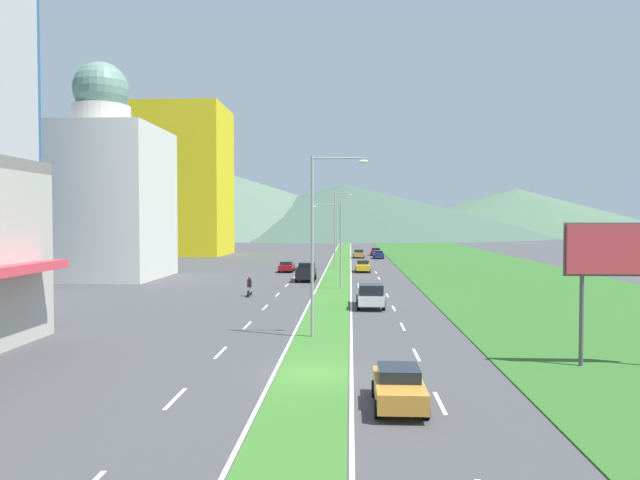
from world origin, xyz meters
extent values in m
plane|color=#424244|center=(0.00, 0.00, 0.00)|extent=(600.00, 600.00, 0.00)
cube|color=#387028|center=(0.00, 60.00, 0.03)|extent=(3.20, 240.00, 0.06)
cube|color=#2D6023|center=(20.60, 60.00, 0.03)|extent=(24.00, 240.00, 0.06)
cube|color=silver|center=(-5.10, -3.91, 0.01)|extent=(0.16, 2.80, 0.01)
cube|color=silver|center=(-5.10, 4.14, 0.01)|extent=(0.16, 2.80, 0.01)
cube|color=silver|center=(-5.10, 12.19, 0.01)|extent=(0.16, 2.80, 0.01)
cube|color=silver|center=(-5.10, 20.24, 0.01)|extent=(0.16, 2.80, 0.01)
cube|color=silver|center=(-5.10, 28.28, 0.01)|extent=(0.16, 2.80, 0.01)
cube|color=silver|center=(-5.10, 36.33, 0.01)|extent=(0.16, 2.80, 0.01)
cube|color=silver|center=(-5.10, 44.38, 0.01)|extent=(0.16, 2.80, 0.01)
cube|color=silver|center=(-5.10, 52.43, 0.01)|extent=(0.16, 2.80, 0.01)
cube|color=silver|center=(5.10, -3.91, 0.01)|extent=(0.16, 2.80, 0.01)
cube|color=silver|center=(5.10, 4.14, 0.01)|extent=(0.16, 2.80, 0.01)
cube|color=silver|center=(5.10, 12.19, 0.01)|extent=(0.16, 2.80, 0.01)
cube|color=silver|center=(5.10, 20.24, 0.01)|extent=(0.16, 2.80, 0.01)
cube|color=silver|center=(5.10, 28.28, 0.01)|extent=(0.16, 2.80, 0.01)
cube|color=silver|center=(5.10, 36.33, 0.01)|extent=(0.16, 2.80, 0.01)
cube|color=silver|center=(5.10, 44.38, 0.01)|extent=(0.16, 2.80, 0.01)
cube|color=silver|center=(5.10, 52.43, 0.01)|extent=(0.16, 2.80, 0.01)
cube|color=silver|center=(-1.75, 60.00, 0.01)|extent=(0.16, 240.00, 0.01)
cube|color=silver|center=(1.75, 60.00, 0.01)|extent=(0.16, 240.00, 0.01)
cube|color=silver|center=(-28.12, 43.36, 9.01)|extent=(14.10, 14.10, 18.01)
cylinder|color=beige|center=(-28.12, 43.36, 19.31)|extent=(6.81, 6.81, 2.59)
sphere|color=slate|center=(-28.12, 43.36, 22.55)|extent=(6.48, 6.48, 6.48)
cube|color=yellow|center=(-31.65, 91.39, 14.82)|extent=(16.71, 16.71, 29.64)
cone|color=#516B56|center=(-64.98, 252.59, 15.87)|extent=(204.63, 204.63, 31.73)
cone|color=#3D5647|center=(-0.52, 246.84, 11.65)|extent=(190.48, 190.48, 23.30)
cone|color=#47664C|center=(83.80, 273.86, 11.42)|extent=(159.80, 159.80, 22.85)
cylinder|color=#99999E|center=(-0.56, 8.37, 5.36)|extent=(0.18, 0.18, 10.72)
cylinder|color=#99999E|center=(0.94, 8.39, 10.57)|extent=(3.00, 0.14, 0.10)
ellipsoid|color=silver|center=(2.44, 8.41, 10.37)|extent=(0.56, 0.28, 0.20)
cylinder|color=#99999E|center=(0.71, 32.96, 4.33)|extent=(0.18, 0.18, 8.66)
cylinder|color=#99999E|center=(-0.66, 32.93, 8.51)|extent=(2.74, 0.15, 0.10)
ellipsoid|color=silver|center=(-2.03, 32.90, 8.31)|extent=(0.56, 0.28, 0.20)
cylinder|color=#99999E|center=(-0.56, 57.54, 5.46)|extent=(0.18, 0.18, 10.92)
cylinder|color=#99999E|center=(0.55, 57.63, 10.77)|extent=(2.24, 0.27, 0.10)
ellipsoid|color=silver|center=(1.67, 57.71, 10.57)|extent=(0.56, 0.28, 0.20)
cylinder|color=#4C4C51|center=(12.59, 2.01, 2.21)|extent=(0.20, 0.20, 4.42)
cube|color=#D83847|center=(14.37, 1.91, 5.57)|extent=(5.10, 0.16, 2.32)
cube|color=#4C4C51|center=(14.37, 2.03, 5.57)|extent=(5.30, 0.08, 2.52)
cube|color=#C6842D|center=(3.23, 82.85, 0.66)|extent=(1.87, 4.01, 0.68)
cube|color=black|center=(3.23, 83.01, 1.27)|extent=(1.61, 1.77, 0.54)
cylinder|color=black|center=(4.13, 81.60, 0.32)|extent=(0.22, 0.64, 0.64)
cylinder|color=black|center=(2.33, 81.60, 0.32)|extent=(0.22, 0.64, 0.64)
cylinder|color=black|center=(4.13, 84.09, 0.32)|extent=(0.22, 0.64, 0.64)
cylinder|color=black|center=(2.33, 84.09, 0.32)|extent=(0.22, 0.64, 0.64)
cube|color=maroon|center=(-6.89, 52.69, 0.66)|extent=(1.80, 4.32, 0.68)
cube|color=black|center=(-6.89, 52.52, 1.22)|extent=(1.55, 1.90, 0.45)
cylinder|color=black|center=(-7.75, 54.03, 0.32)|extent=(0.22, 0.64, 0.64)
cylinder|color=black|center=(-6.02, 54.03, 0.32)|extent=(0.22, 0.64, 0.64)
cylinder|color=black|center=(-7.75, 51.35, 0.32)|extent=(0.22, 0.64, 0.64)
cylinder|color=black|center=(-6.02, 51.35, 0.32)|extent=(0.22, 0.64, 0.64)
cube|color=#C6842D|center=(3.50, -4.49, 0.68)|extent=(1.77, 4.08, 0.71)
cube|color=black|center=(3.50, -4.33, 1.25)|extent=(1.52, 1.80, 0.45)
cylinder|color=black|center=(4.34, -5.76, 0.32)|extent=(0.22, 0.64, 0.64)
cylinder|color=black|center=(2.65, -5.76, 0.32)|extent=(0.22, 0.64, 0.64)
cylinder|color=black|center=(4.34, -3.23, 0.32)|extent=(0.22, 0.64, 0.64)
cylinder|color=black|center=(2.65, -3.23, 0.32)|extent=(0.22, 0.64, 0.64)
cube|color=yellow|center=(3.36, 53.21, 0.68)|extent=(1.79, 4.75, 0.73)
cube|color=black|center=(3.36, 53.40, 1.31)|extent=(1.54, 2.09, 0.53)
cylinder|color=black|center=(4.22, 51.74, 0.32)|extent=(0.22, 0.64, 0.64)
cylinder|color=black|center=(2.50, 51.74, 0.32)|extent=(0.22, 0.64, 0.64)
cylinder|color=black|center=(4.22, 54.69, 0.32)|extent=(0.22, 0.64, 0.64)
cylinder|color=black|center=(2.50, 54.69, 0.32)|extent=(0.22, 0.64, 0.64)
cube|color=navy|center=(6.77, 81.30, 0.66)|extent=(1.73, 4.28, 0.69)
cube|color=black|center=(6.77, 81.47, 1.22)|extent=(1.48, 1.88, 0.42)
cylinder|color=black|center=(7.60, 79.97, 0.32)|extent=(0.22, 0.64, 0.64)
cylinder|color=black|center=(5.94, 79.97, 0.32)|extent=(0.22, 0.64, 0.64)
cylinder|color=black|center=(7.60, 82.62, 0.32)|extent=(0.22, 0.64, 0.64)
cylinder|color=black|center=(5.94, 82.62, 0.32)|extent=(0.22, 0.64, 0.64)
cube|color=maroon|center=(6.69, 90.92, 0.67)|extent=(1.81, 4.55, 0.70)
cube|color=black|center=(6.69, 91.11, 1.26)|extent=(1.56, 2.00, 0.48)
cylinder|color=black|center=(7.56, 89.52, 0.32)|extent=(0.22, 0.64, 0.64)
cylinder|color=black|center=(5.82, 89.52, 0.32)|extent=(0.22, 0.64, 0.64)
cylinder|color=black|center=(7.56, 92.33, 0.32)|extent=(0.22, 0.64, 0.64)
cylinder|color=black|center=(5.82, 92.33, 0.32)|extent=(0.22, 0.64, 0.64)
cube|color=black|center=(-3.39, 41.06, 0.80)|extent=(2.00, 5.40, 0.80)
cube|color=black|center=(-3.39, 42.66, 1.60)|extent=(1.84, 2.00, 0.80)
cube|color=black|center=(-4.33, 39.96, 1.42)|extent=(0.10, 3.20, 0.44)
cube|color=black|center=(-2.45, 39.96, 1.42)|extent=(0.10, 3.20, 0.44)
cube|color=black|center=(-3.39, 38.41, 1.42)|extent=(1.84, 0.10, 0.44)
cylinder|color=black|center=(-4.35, 42.68, 0.40)|extent=(0.26, 0.80, 0.80)
cylinder|color=black|center=(-2.43, 42.68, 0.40)|extent=(0.26, 0.80, 0.80)
cylinder|color=black|center=(-4.35, 39.44, 0.40)|extent=(0.26, 0.80, 0.80)
cylinder|color=black|center=(-2.43, 39.44, 0.40)|extent=(0.26, 0.80, 0.80)
cube|color=silver|center=(3.28, 20.79, 0.80)|extent=(2.00, 5.40, 0.80)
cube|color=black|center=(3.28, 19.19, 1.60)|extent=(1.84, 2.00, 0.80)
cube|color=silver|center=(4.22, 21.89, 1.42)|extent=(0.10, 3.20, 0.44)
cube|color=silver|center=(2.34, 21.89, 1.42)|extent=(0.10, 3.20, 0.44)
cube|color=silver|center=(3.28, 23.44, 1.42)|extent=(1.84, 0.10, 0.44)
cylinder|color=black|center=(4.24, 19.17, 0.40)|extent=(0.26, 0.80, 0.80)
cylinder|color=black|center=(2.32, 19.17, 0.40)|extent=(0.26, 0.80, 0.80)
cylinder|color=black|center=(4.24, 22.41, 0.40)|extent=(0.26, 0.80, 0.80)
cylinder|color=black|center=(2.32, 22.41, 0.40)|extent=(0.26, 0.80, 0.80)
cylinder|color=black|center=(-7.51, 27.78, 0.30)|extent=(0.10, 0.60, 0.60)
cylinder|color=black|center=(-7.51, 26.38, 0.30)|extent=(0.12, 0.60, 0.60)
cube|color=slate|center=(-7.51, 27.08, 0.47)|extent=(0.20, 1.12, 0.25)
ellipsoid|color=slate|center=(-7.51, 27.28, 0.83)|extent=(0.24, 0.44, 0.24)
cube|color=black|center=(-7.51, 26.98, 1.20)|extent=(0.36, 0.28, 0.70)
sphere|color=red|center=(-7.51, 27.03, 1.67)|extent=(0.26, 0.26, 0.26)
camera|label=1|loc=(1.70, -26.34, 6.94)|focal=33.22mm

